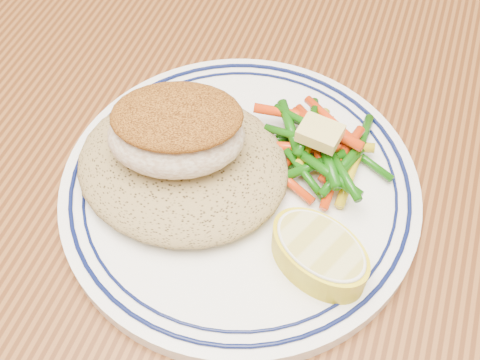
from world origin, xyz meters
name	(u,v)px	position (x,y,z in m)	size (l,w,h in m)	color
dining_table	(297,234)	(0.00, 0.00, 0.65)	(1.50, 0.90, 0.75)	#502710
plate	(240,188)	(-0.04, -0.04, 0.76)	(0.26, 0.26, 0.02)	white
rice_pilaf	(182,162)	(-0.08, -0.04, 0.78)	(0.15, 0.14, 0.03)	olive
fish_fillet	(176,131)	(-0.08, -0.04, 0.81)	(0.11, 0.09, 0.05)	beige
vegetable_pile	(319,147)	(0.01, 0.00, 0.78)	(0.11, 0.10, 0.03)	#124F09
butter_pat	(320,133)	(0.01, 0.00, 0.80)	(0.03, 0.02, 0.01)	#D9C66A
lemon_wedge	(319,253)	(0.03, -0.08, 0.78)	(0.09, 0.09, 0.03)	yellow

